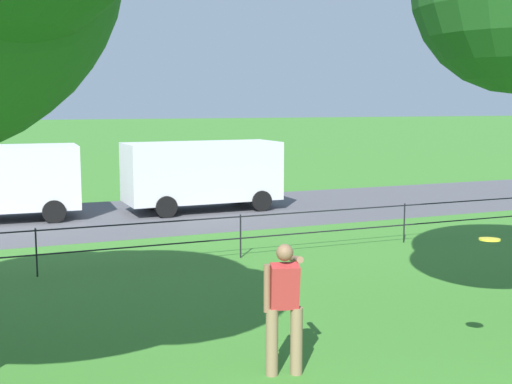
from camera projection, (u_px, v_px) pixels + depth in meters
name	position (u px, v px, depth m)	size (l,w,h in m)	color
street_strip	(97.00, 219.00, 20.27)	(80.00, 7.01, 0.01)	#4C4C51
park_fence	(144.00, 236.00, 14.25)	(39.85, 0.04, 1.00)	black
person_thrower	(284.00, 304.00, 8.52)	(0.66, 0.75, 1.73)	#846B4C
frisbee	(490.00, 239.00, 8.58)	(0.37, 0.37, 0.04)	yellow
panel_van_right	(203.00, 172.00, 21.76)	(5.04, 2.18, 2.24)	silver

